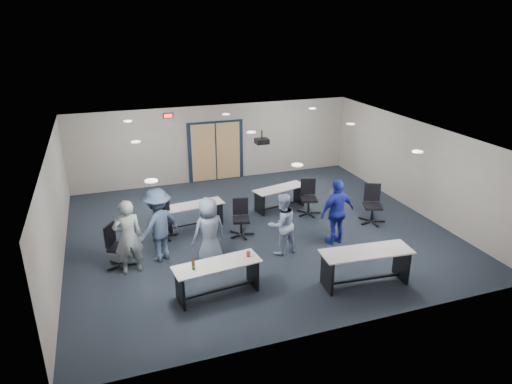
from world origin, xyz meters
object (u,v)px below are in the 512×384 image
object	(u,v)px
chair_back_d	(309,198)
table_front_left	(217,273)
person_back	(158,225)
person_navy	(337,212)
chair_loose_right	(373,205)
table_front_right	(366,261)
person_lightblue	(282,224)
table_back_right	(280,194)
person_plaid	(209,232)
table_back_left	(194,211)
chair_back_b	(241,218)
chair_loose_left	(120,246)
person_gray	(128,237)
chair_back_a	(163,219)

from	to	relation	value
chair_back_d	table_front_left	bearing A→B (deg)	-123.56
person_back	person_navy	bearing A→B (deg)	139.85
person_back	chair_loose_right	bearing A→B (deg)	149.26
person_navy	person_back	world-z (taller)	person_back
table_front_right	person_lightblue	world-z (taller)	person_lightblue
table_back_right	chair_loose_right	world-z (taller)	chair_loose_right
person_plaid	person_back	world-z (taller)	person_back
table_back_left	person_navy	size ratio (longest dim) A/B	0.98
table_front_right	chair_back_b	size ratio (longest dim) A/B	2.05
table_front_left	person_plaid	size ratio (longest dim) A/B	1.13
table_front_right	person_plaid	distance (m)	3.62
chair_loose_left	table_back_left	bearing A→B (deg)	-23.96
chair_loose_right	chair_loose_left	bearing A→B (deg)	-156.92
chair_loose_left	person_gray	xyz separation A→B (m)	(0.19, -0.35, 0.36)
table_front_left	person_gray	size ratio (longest dim) A/B	1.06
table_front_left	chair_loose_left	size ratio (longest dim) A/B	1.78
chair_loose_right	chair_back_a	bearing A→B (deg)	-168.29
table_front_left	person_plaid	distance (m)	1.39
person_gray	person_navy	xyz separation A→B (m)	(5.17, -0.25, -0.02)
table_back_right	table_front_right	bearing A→B (deg)	-101.26
table_front_right	person_lightblue	distance (m)	2.27
person_navy	chair_back_d	bearing A→B (deg)	-103.91
chair_back_a	person_gray	distance (m)	1.86
table_front_right	person_back	xyz separation A→B (m)	(-4.10, 2.58, 0.36)
person_plaid	chair_back_d	bearing A→B (deg)	-165.08
table_front_right	chair_back_d	bearing A→B (deg)	88.29
person_navy	person_back	xyz separation A→B (m)	(-4.45, 0.63, 0.04)
chair_back_b	chair_loose_right	distance (m)	3.81
table_back_left	person_lightblue	bearing A→B (deg)	-59.30
table_back_left	chair_back_a	distance (m)	1.01
table_back_left	chair_loose_left	bearing A→B (deg)	-150.22
chair_back_a	person_gray	xyz separation A→B (m)	(-0.98, -1.54, 0.37)
table_front_right	person_navy	bearing A→B (deg)	85.21
chair_back_d	person_plaid	world-z (taller)	person_plaid
person_gray	person_lightblue	bearing A→B (deg)	168.99
chair_back_a	chair_back_d	world-z (taller)	chair_back_d
chair_loose_left	chair_back_a	bearing A→B (deg)	-15.80
chair_back_b	person_lightblue	bearing A→B (deg)	-48.42
table_front_right	table_back_left	distance (m)	5.07
chair_back_b	person_plaid	size ratio (longest dim) A/B	0.60
chair_back_d	chair_loose_left	world-z (taller)	chair_loose_left
table_front_left	person_gray	bearing A→B (deg)	130.63
person_plaid	person_back	size ratio (longest dim) A/B	0.92
table_front_left	person_plaid	bearing A→B (deg)	76.89
table_front_right	chair_loose_left	world-z (taller)	chair_loose_left
person_lightblue	person_navy	size ratio (longest dim) A/B	0.90
chair_loose_left	person_lightblue	size ratio (longest dim) A/B	0.68
table_back_right	chair_loose_left	xyz separation A→B (m)	(-4.84, -1.99, 0.07)
table_front_left	person_lightblue	bearing A→B (deg)	26.32
chair_back_b	person_plaid	xyz separation A→B (m)	(-1.15, -1.17, 0.34)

